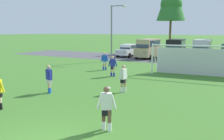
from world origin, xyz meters
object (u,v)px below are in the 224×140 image
object	(u,v)px
player_striker_near	(49,79)
parked_car_slot_center	(202,49)
soccer_ball	(109,88)
parked_car_slot_center_left	(176,48)
street_lamp	(113,33)
parked_car_slot_left	(148,48)
player_winger_left	(123,79)
player_winger_right	(113,66)
soccer_goal	(199,60)
player_midfield_center	(105,61)
parked_car_slot_far_left	(128,50)
player_defender_far	(106,109)

from	to	relation	value
player_striker_near	parked_car_slot_center	bearing A→B (deg)	73.67
soccer_ball	parked_car_slot_center	distance (m)	18.60
parked_car_slot_center_left	street_lamp	size ratio (longest dim) A/B	0.75
soccer_ball	parked_car_slot_left	world-z (taller)	parked_car_slot_left
player_winger_left	parked_car_slot_center	size ratio (longest dim) A/B	0.34
parked_car_slot_left	player_winger_right	bearing A→B (deg)	-83.07
soccer_goal	parked_car_slot_left	world-z (taller)	soccer_goal
parked_car_slot_center	player_winger_right	bearing A→B (deg)	-109.29
player_midfield_center	parked_car_slot_far_left	distance (m)	11.98
player_defender_far	parked_car_slot_far_left	bearing A→B (deg)	111.81
soccer_goal	parked_car_slot_left	xyz separation A→B (m)	(-7.66, 9.98, 0.05)
player_defender_far	player_striker_near	bearing A→B (deg)	151.04
soccer_ball	player_defender_far	bearing A→B (deg)	-62.58
player_defender_far	player_winger_left	world-z (taller)	same
player_midfield_center	player_defender_far	bearing A→B (deg)	-60.42
parked_car_slot_far_left	parked_car_slot_center	bearing A→B (deg)	1.26
street_lamp	player_winger_right	bearing A→B (deg)	-62.89
player_winger_right	parked_car_slot_far_left	world-z (taller)	parked_car_slot_far_left
parked_car_slot_center	street_lamp	bearing A→B (deg)	-148.24
player_midfield_center	player_winger_right	world-z (taller)	same
player_striker_near	player_defender_far	distance (m)	6.26
player_midfield_center	parked_car_slot_center	distance (m)	13.83
player_winger_right	parked_car_slot_left	world-z (taller)	parked_car_slot_left
parked_car_slot_far_left	parked_car_slot_center_left	xyz separation A→B (m)	(6.59, 0.22, 0.47)
player_winger_right	player_winger_left	bearing A→B (deg)	-55.31
player_defender_far	parked_car_slot_center	distance (m)	23.45
player_striker_near	parked_car_slot_center_left	size ratio (longest dim) A/B	0.34
player_striker_near	parked_car_slot_center	size ratio (longest dim) A/B	0.34
player_midfield_center	parked_car_slot_center	bearing A→B (deg)	59.22
player_striker_near	player_winger_right	distance (m)	6.22
player_striker_near	parked_car_slot_center	xyz separation A→B (m)	(5.98, 20.41, 0.52)
player_winger_right	parked_car_slot_far_left	xyz separation A→B (m)	(-4.81, 14.05, 0.05)
player_winger_right	street_lamp	bearing A→B (deg)	117.11
player_defender_far	parked_car_slot_center	xyz separation A→B (m)	(0.51, 23.44, 0.52)
player_midfield_center	player_winger_left	size ratio (longest dim) A/B	1.00
player_winger_right	street_lamp	world-z (taller)	street_lamp
player_defender_far	parked_car_slot_left	size ratio (longest dim) A/B	0.33
soccer_ball	parked_car_slot_center_left	world-z (taller)	parked_car_slot_center_left
player_striker_near	player_winger_right	bearing A→B (deg)	80.87
player_winger_right	parked_car_slot_far_left	bearing A→B (deg)	108.90
player_winger_left	parked_car_slot_center	distance (m)	18.44
soccer_ball	player_striker_near	world-z (taller)	player_striker_near
player_winger_left	parked_car_slot_center_left	world-z (taller)	parked_car_slot_center_left
parked_car_slot_center_left	parked_car_slot_center	xyz separation A→B (m)	(3.21, -0.00, 0.00)
soccer_goal	parked_car_slot_left	size ratio (longest dim) A/B	1.53
player_striker_near	parked_car_slot_left	bearing A→B (deg)	91.90
parked_car_slot_left	parked_car_slot_center_left	xyz separation A→B (m)	(3.42, 0.78, 0.00)
player_winger_left	parked_car_slot_far_left	distance (m)	19.62
parked_car_slot_far_left	street_lamp	size ratio (longest dim) A/B	0.66
player_striker_near	player_winger_left	distance (m)	4.33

